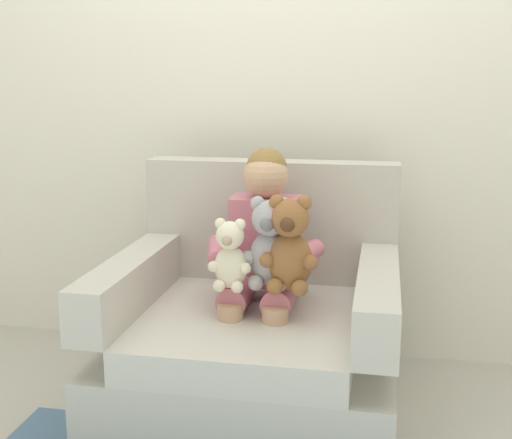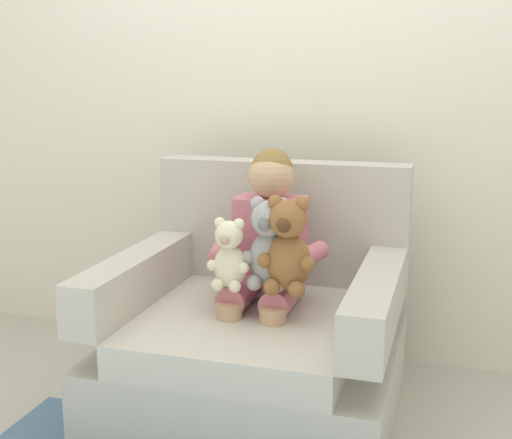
# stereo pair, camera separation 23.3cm
# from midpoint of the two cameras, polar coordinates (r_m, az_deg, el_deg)

# --- Properties ---
(ground_plane) EXTENTS (8.00, 8.00, 0.00)m
(ground_plane) POSITION_cam_midpoint_polar(r_m,az_deg,el_deg) (2.65, -2.89, -16.36)
(ground_plane) COLOR #ADA89E
(back_wall) EXTENTS (6.00, 0.10, 2.60)m
(back_wall) POSITION_cam_midpoint_polar(r_m,az_deg,el_deg) (3.02, 0.14, 12.84)
(back_wall) COLOR silver
(back_wall) RESTS_ON ground
(armchair) EXTENTS (1.04, 0.95, 0.92)m
(armchair) POSITION_cam_midpoint_polar(r_m,az_deg,el_deg) (2.56, -2.72, -10.13)
(armchair) COLOR #BCB7AD
(armchair) RESTS_ON ground
(seated_child) EXTENTS (0.45, 0.39, 0.82)m
(seated_child) POSITION_cam_midpoint_polar(r_m,az_deg,el_deg) (2.48, -2.12, -2.54)
(seated_child) COLOR #C66B7F
(seated_child) RESTS_ON armchair
(plush_cream) EXTENTS (0.15, 0.12, 0.25)m
(plush_cream) POSITION_cam_midpoint_polar(r_m,az_deg,el_deg) (2.32, -5.09, -3.21)
(plush_cream) COLOR silver
(plush_cream) RESTS_ON armchair
(plush_grey) EXTENTS (0.19, 0.16, 0.33)m
(plush_grey) POSITION_cam_midpoint_polar(r_m,az_deg,el_deg) (2.33, -1.67, -2.26)
(plush_grey) COLOR #9E9EA3
(plush_grey) RESTS_ON armchair
(plush_brown) EXTENTS (0.20, 0.16, 0.34)m
(plush_brown) POSITION_cam_midpoint_polar(r_m,az_deg,el_deg) (2.29, -0.00, -2.39)
(plush_brown) COLOR brown
(plush_brown) RESTS_ON armchair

